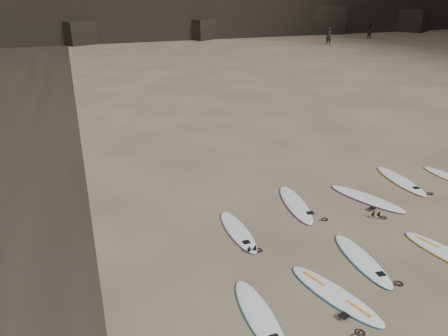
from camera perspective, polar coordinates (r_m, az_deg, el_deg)
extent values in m
plane|color=#897559|center=(11.94, 20.98, -10.67)|extent=(240.00, 240.00, 0.00)
cube|color=black|center=(54.67, -3.32, 17.69)|extent=(4.23, 4.46, 2.33)
cube|color=black|center=(62.34, 12.41, 18.48)|extent=(5.95, 5.19, 3.59)
cube|color=black|center=(68.42, 23.12, 17.32)|extent=(5.31, 5.56, 2.88)
cube|color=black|center=(52.57, -18.79, 16.44)|extent=(4.49, 4.76, 2.49)
ellipsoid|color=white|center=(9.46, 4.67, -18.68)|extent=(0.62, 2.42, 0.09)
ellipsoid|color=white|center=(10.23, 14.30, -15.69)|extent=(1.34, 2.58, 0.09)
ellipsoid|color=white|center=(11.49, 17.59, -11.33)|extent=(0.70, 2.41, 0.09)
ellipsoid|color=white|center=(12.11, 1.82, -8.20)|extent=(0.59, 2.33, 0.08)
ellipsoid|color=white|center=(13.65, 9.33, -4.64)|extent=(0.99, 2.61, 0.09)
ellipsoid|color=white|center=(14.53, 18.16, -3.77)|extent=(1.62, 2.63, 0.09)
ellipsoid|color=white|center=(16.20, 22.07, -1.51)|extent=(0.73, 2.54, 0.09)
imported|color=black|center=(50.50, 13.54, 16.41)|extent=(0.74, 0.82, 1.87)
imported|color=black|center=(57.86, 18.53, 16.65)|extent=(0.81, 0.97, 1.83)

